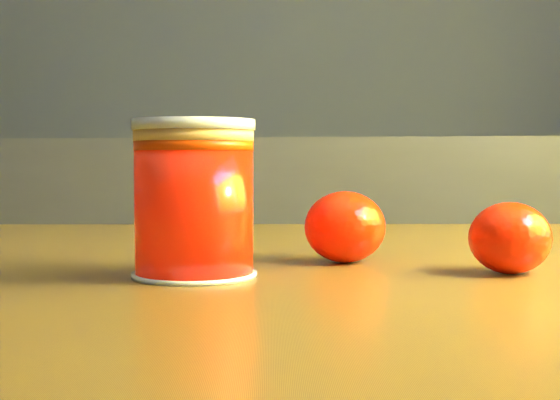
# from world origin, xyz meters

# --- Properties ---
(kitchen_counter) EXTENTS (3.15, 0.60, 0.90)m
(kitchen_counter) POSITION_xyz_m (0.00, 1.45, 0.45)
(kitchen_counter) COLOR #46454A
(kitchen_counter) RESTS_ON ground
(table) EXTENTS (1.14, 0.89, 0.77)m
(table) POSITION_xyz_m (0.99, 0.06, 0.67)
(table) COLOR brown
(table) RESTS_ON ground
(juice_glass) EXTENTS (0.08, 0.08, 0.10)m
(juice_glass) POSITION_xyz_m (0.85, -0.04, 0.82)
(juice_glass) COLOR #FF1A05
(juice_glass) RESTS_ON table
(orange_front) EXTENTS (0.07, 0.07, 0.06)m
(orange_front) POSITION_xyz_m (0.94, 0.05, 0.80)
(orange_front) COLOR #FF2205
(orange_front) RESTS_ON table
(orange_back) EXTENTS (0.07, 0.07, 0.05)m
(orange_back) POSITION_xyz_m (1.06, 0.01, 0.80)
(orange_back) COLOR #FF2205
(orange_back) RESTS_ON table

